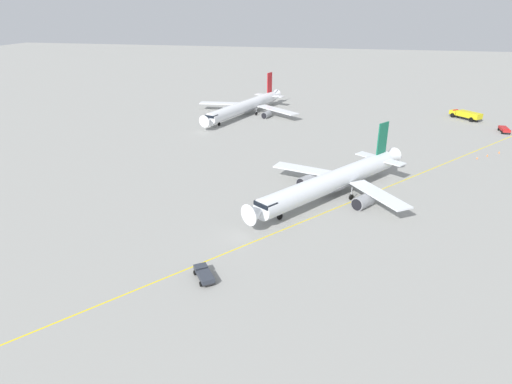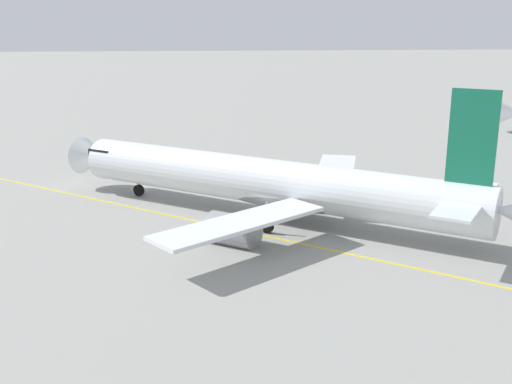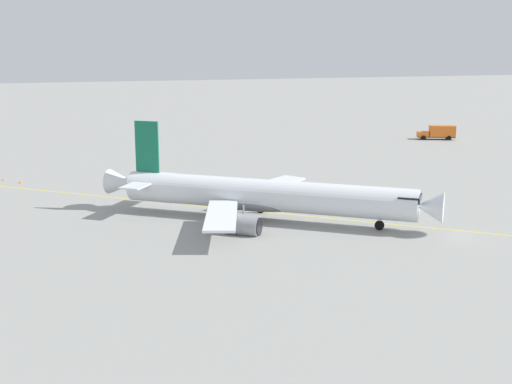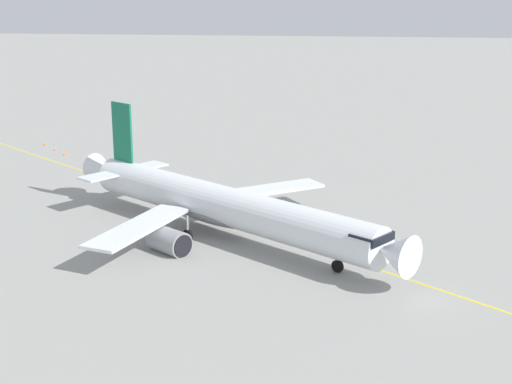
{
  "view_description": "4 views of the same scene",
  "coord_description": "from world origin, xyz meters",
  "px_view_note": "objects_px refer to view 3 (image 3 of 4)",
  "views": [
    {
      "loc": [
        75.89,
        0.68,
        33.32
      ],
      "look_at": [
        12.57,
        -12.93,
        5.36
      ],
      "focal_mm": 30.65,
      "sensor_mm": 36.0,
      "label": 1
    },
    {
      "loc": [
        5.59,
        47.11,
        15.87
      ],
      "look_at": [
        1.04,
        1.69,
        3.13
      ],
      "focal_mm": 43.09,
      "sensor_mm": 36.0,
      "label": 2
    },
    {
      "loc": [
        -24.72,
        -77.73,
        21.32
      ],
      "look_at": [
        -2.28,
        -3.92,
        4.22
      ],
      "focal_mm": 47.93,
      "sensor_mm": 36.0,
      "label": 3
    },
    {
      "loc": [
        11.9,
        -68.11,
        23.62
      ],
      "look_at": [
        2.46,
        1.84,
        3.75
      ],
      "focal_mm": 51.35,
      "sensor_mm": 36.0,
      "label": 4
    }
  ],
  "objects_px": {
    "catering_truck_truck": "(439,132)",
    "safety_cone_mid": "(4,179)",
    "airliner_main": "(263,196)",
    "safety_cone_near": "(20,181)"
  },
  "relations": [
    {
      "from": "catering_truck_truck",
      "to": "safety_cone_mid",
      "type": "relative_size",
      "value": 15.42
    },
    {
      "from": "airliner_main",
      "to": "catering_truck_truck",
      "type": "bearing_deg",
      "value": 78.64
    },
    {
      "from": "airliner_main",
      "to": "catering_truck_truck",
      "type": "distance_m",
      "value": 80.11
    },
    {
      "from": "airliner_main",
      "to": "safety_cone_mid",
      "type": "bearing_deg",
      "value": 167.41
    },
    {
      "from": "airliner_main",
      "to": "safety_cone_near",
      "type": "xyz_separation_m",
      "value": [
        -28.94,
        31.92,
        -2.67
      ]
    },
    {
      "from": "catering_truck_truck",
      "to": "safety_cone_mid",
      "type": "bearing_deg",
      "value": 34.48
    },
    {
      "from": "airliner_main",
      "to": "safety_cone_near",
      "type": "distance_m",
      "value": 43.17
    },
    {
      "from": "catering_truck_truck",
      "to": "airliner_main",
      "type": "bearing_deg",
      "value": 65.16
    },
    {
      "from": "airliner_main",
      "to": "safety_cone_mid",
      "type": "relative_size",
      "value": 66.19
    },
    {
      "from": "safety_cone_near",
      "to": "safety_cone_mid",
      "type": "relative_size",
      "value": 1.0
    }
  ]
}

